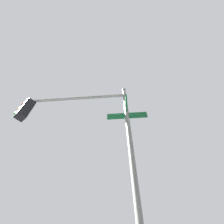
{
  "coord_description": "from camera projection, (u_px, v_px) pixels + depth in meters",
  "views": [
    {
      "loc": [
        -8.5,
        -4.33,
        1.36
      ],
      "look_at": [
        -6.72,
        -6.47,
        4.83
      ],
      "focal_mm": 24.4,
      "sensor_mm": 36.0,
      "label": 1
    }
  ],
  "objects": [
    {
      "name": "traffic_signal_near",
      "position": [
        74.0,
        126.0,
        4.06
      ],
      "size": [
        3.25,
        2.44,
        6.03
      ],
      "color": "slate",
      "rests_on": "ground_plane"
    }
  ]
}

